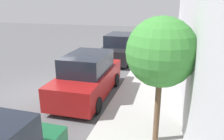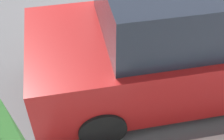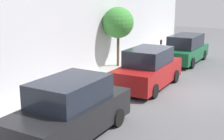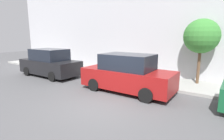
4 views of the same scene
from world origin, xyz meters
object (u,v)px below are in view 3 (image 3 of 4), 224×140
parked_minivan_nearest (186,49)px  parked_suv_second (148,69)px  parked_suv_third (71,110)px  parking_meter_near (161,47)px  street_tree (118,23)px

parked_minivan_nearest → parked_suv_second: (-0.08, 6.64, 0.01)m
parked_minivan_nearest → parked_suv_third: parked_suv_third is taller
parked_suv_third → parking_meter_near: bearing=-82.2°
parked_minivan_nearest → parking_meter_near: size_ratio=3.58×
parked_minivan_nearest → street_tree: street_tree is taller
parked_suv_second → street_tree: bearing=-41.0°
parked_suv_second → parking_meter_near: parked_suv_second is taller
parked_suv_second → parking_meter_near: 6.41m
parked_suv_second → parked_suv_third: bearing=90.4°
parked_suv_second → street_tree: street_tree is taller
parked_minivan_nearest → street_tree: bearing=49.9°
parked_minivan_nearest → parked_suv_third: size_ratio=1.03×
parked_suv_second → parking_meter_near: size_ratio=3.50×
parked_suv_third → street_tree: size_ratio=1.30×
street_tree → parked_suv_second: bearing=139.0°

